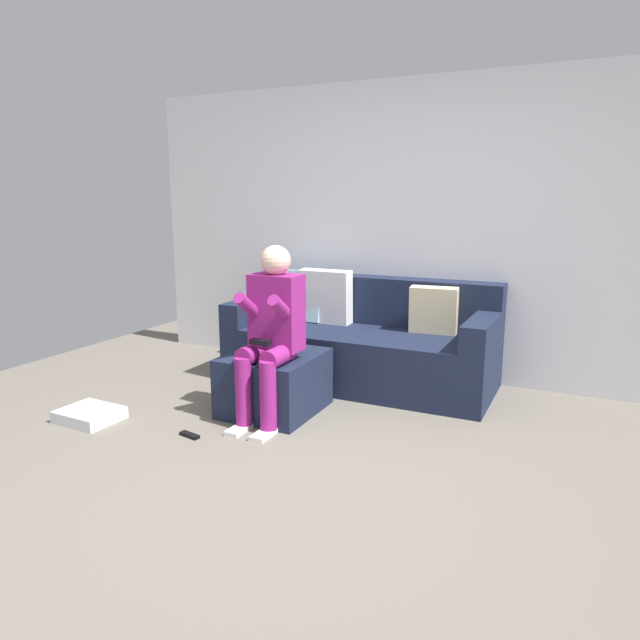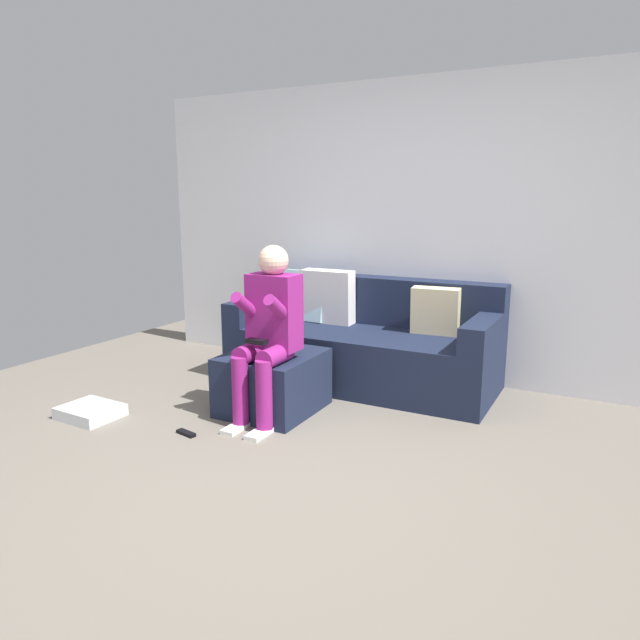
# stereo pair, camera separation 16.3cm
# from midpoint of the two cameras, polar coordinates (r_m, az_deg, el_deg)

# --- Properties ---
(ground_plane) EXTENTS (6.52, 6.52, 0.00)m
(ground_plane) POSITION_cam_midpoint_polar(r_m,az_deg,el_deg) (3.15, -6.28, -16.62)
(ground_plane) COLOR #6B6359
(wall_back) EXTENTS (5.01, 0.10, 2.45)m
(wall_back) POSITION_cam_midpoint_polar(r_m,az_deg,el_deg) (4.96, 8.24, 8.63)
(wall_back) COLOR silver
(wall_back) RESTS_ON ground_plane
(couch_sectional) EXTENTS (2.14, 0.89, 0.90)m
(couch_sectional) POSITION_cam_midpoint_polar(r_m,az_deg,el_deg) (4.79, 3.09, -2.15)
(couch_sectional) COLOR #192138
(couch_sectional) RESTS_ON ground_plane
(ottoman) EXTENTS (0.61, 0.68, 0.42)m
(ottoman) POSITION_cam_midpoint_polar(r_m,az_deg,el_deg) (4.17, -5.63, -6.15)
(ottoman) COLOR #192138
(ottoman) RESTS_ON ground_plane
(person_seated) EXTENTS (0.34, 0.56, 1.19)m
(person_seated) POSITION_cam_midpoint_polar(r_m,az_deg,el_deg) (3.88, -6.06, -0.57)
(person_seated) COLOR #8C1E72
(person_seated) RESTS_ON ground_plane
(storage_bin) EXTENTS (0.41, 0.35, 0.08)m
(storage_bin) POSITION_cam_midpoint_polar(r_m,az_deg,el_deg) (4.36, -22.74, -8.61)
(storage_bin) COLOR silver
(storage_bin) RESTS_ON ground_plane
(remote_near_ottoman) EXTENTS (0.16, 0.07, 0.02)m
(remote_near_ottoman) POSITION_cam_midpoint_polar(r_m,az_deg,el_deg) (3.89, -13.91, -10.95)
(remote_near_ottoman) COLOR black
(remote_near_ottoman) RESTS_ON ground_plane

